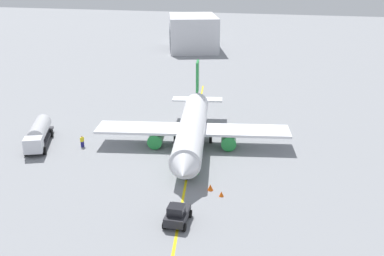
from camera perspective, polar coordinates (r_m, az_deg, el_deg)
ground_plane at (r=62.26m, az=0.00°, el=-2.59°), size 400.00×400.00×0.00m
airplane at (r=61.70m, az=0.03°, el=-0.10°), size 31.44×28.02×9.79m
fuel_tanker at (r=66.52m, az=-19.47°, el=-0.68°), size 10.72×6.63×3.15m
pushback_tug at (r=44.25m, az=-1.96°, el=-11.28°), size 3.69×2.46×2.20m
refueling_worker at (r=64.19m, az=-14.21°, el=-1.73°), size 0.53×0.38×1.71m
safety_cone_nose at (r=49.47m, az=3.88°, el=-8.62°), size 0.55×0.55×0.61m
safety_cone_wingtip at (r=50.63m, az=2.42°, el=-7.78°), size 0.67×0.67×0.75m
distant_hangar at (r=140.37m, az=0.09°, el=12.43°), size 27.00×21.24×10.44m
taxi_line_marking at (r=62.26m, az=0.00°, el=-2.59°), size 68.91×14.22×0.01m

